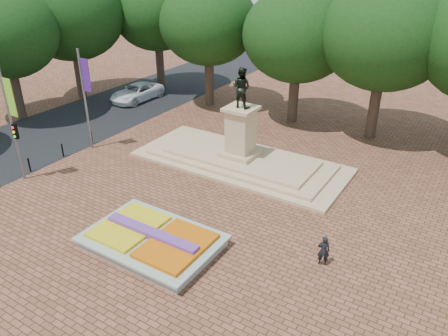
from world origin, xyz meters
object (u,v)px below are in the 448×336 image
Objects in this scene: flower_bed at (153,240)px; van at (137,92)px; pedestrian at (323,250)px; monument at (240,151)px.

flower_bed is 1.17× the size of van.
pedestrian is (7.32, 3.10, 0.38)m from flower_bed.
monument is 10.83m from pedestrian.
monument is (-1.03, 10.00, 0.50)m from flower_bed.
van is 3.56× the size of pedestrian.
van reaches higher than flower_bed.
van is (-15.82, 16.31, 0.37)m from flower_bed.
van is at bearing 156.88° from monument.
flower_bed is 4.15× the size of pedestrian.
monument reaches higher than flower_bed.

